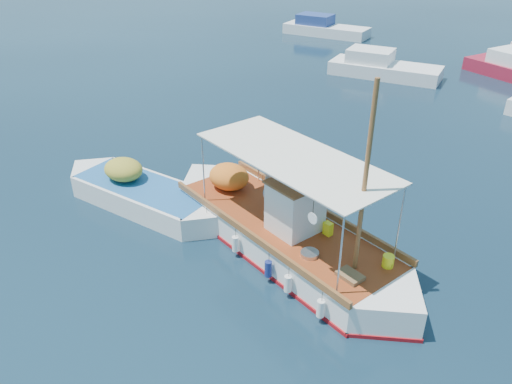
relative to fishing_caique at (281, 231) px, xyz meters
The scene contains 5 objects.
ground 0.57m from the fishing_caique, 93.73° to the right, with size 160.00×160.00×0.00m, color black.
fishing_caique is the anchor object (origin of this frame).
dinghy 5.35m from the fishing_caique, 169.67° to the right, with size 7.16×2.41×1.75m.
bg_boat_nw 19.64m from the fishing_caique, 107.03° to the left, with size 7.04×3.63×1.80m.
bg_boat_far_w 30.73m from the fishing_caique, 119.02° to the left, with size 7.27×3.22×1.80m.
Camera 1 is at (7.21, -10.22, 9.00)m, focal length 35.00 mm.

